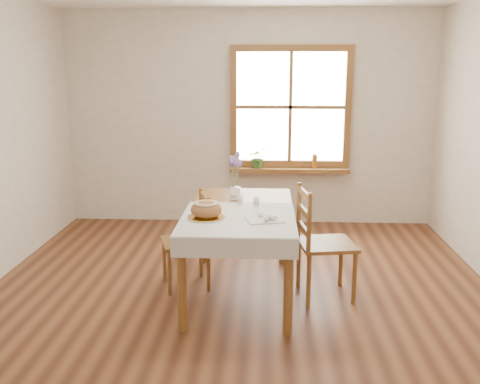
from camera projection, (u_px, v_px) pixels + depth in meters
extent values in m
plane|color=brown|center=(238.00, 306.00, 4.41)|extent=(5.00, 5.00, 0.00)
cube|color=beige|center=(249.00, 119.00, 6.54)|extent=(4.50, 0.10, 2.60)
cube|color=beige|center=(195.00, 272.00, 1.68)|extent=(4.50, 0.10, 2.60)
cube|color=brown|center=(292.00, 48.00, 6.29)|extent=(1.46, 0.08, 0.08)
cube|color=brown|center=(289.00, 163.00, 6.61)|extent=(1.46, 0.08, 0.08)
cube|color=brown|center=(233.00, 107.00, 6.48)|extent=(0.08, 0.08, 1.30)
cube|color=brown|center=(348.00, 107.00, 6.41)|extent=(0.08, 0.08, 1.30)
cube|color=brown|center=(290.00, 107.00, 6.45)|extent=(0.04, 0.06, 1.30)
cube|color=brown|center=(290.00, 107.00, 6.45)|extent=(1.30, 0.06, 0.04)
cube|color=white|center=(290.00, 107.00, 6.48)|extent=(1.30, 0.01, 1.30)
cube|color=brown|center=(289.00, 170.00, 6.56)|extent=(1.46, 0.20, 0.05)
cube|color=brown|center=(240.00, 212.00, 4.54)|extent=(0.90, 1.60, 0.05)
cylinder|color=brown|center=(182.00, 287.00, 3.92)|extent=(0.07, 0.07, 0.70)
cylinder|color=brown|center=(288.00, 289.00, 3.89)|extent=(0.07, 0.07, 0.70)
cylinder|color=brown|center=(205.00, 228.00, 5.36)|extent=(0.07, 0.07, 0.70)
cylinder|color=brown|center=(283.00, 229.00, 5.32)|extent=(0.07, 0.07, 0.70)
cube|color=silver|center=(238.00, 219.00, 4.24)|extent=(0.91, 0.99, 0.01)
cylinder|color=white|center=(206.00, 217.00, 4.23)|extent=(0.31, 0.31, 0.02)
ellipsoid|color=#995E36|center=(206.00, 208.00, 4.21)|extent=(0.25, 0.25, 0.14)
cube|color=silver|center=(264.00, 219.00, 4.17)|extent=(0.32, 0.29, 0.01)
cylinder|color=white|center=(240.00, 200.00, 4.61)|extent=(0.06, 0.06, 0.10)
cylinder|color=white|center=(256.00, 202.00, 4.55)|extent=(0.06, 0.06, 0.10)
cylinder|color=white|center=(235.00, 194.00, 4.84)|extent=(0.12, 0.12, 0.11)
imported|color=#376A2A|center=(258.00, 160.00, 6.55)|extent=(0.24, 0.27, 0.20)
cylinder|color=#AB661F|center=(315.00, 161.00, 6.52)|extent=(0.08, 0.08, 0.18)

